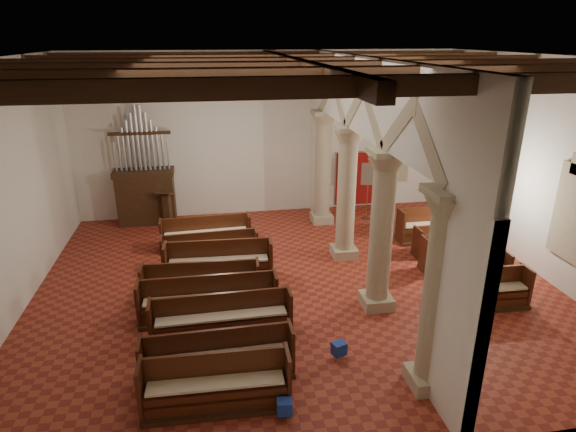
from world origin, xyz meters
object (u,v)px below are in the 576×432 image
at_px(pipe_organ, 145,187).
at_px(processional_banner, 367,199).
at_px(lectern, 168,212).
at_px(aisle_pew_0, 494,294).
at_px(nave_pew_0, 217,391).

bearing_deg(pipe_organ, processional_banner, -7.04).
distance_m(lectern, processional_banner, 7.27).
distance_m(pipe_organ, aisle_pew_0, 11.94).
height_order(pipe_organ, processional_banner, pipe_organ).
height_order(pipe_organ, nave_pew_0, pipe_organ).
relative_size(processional_banner, aisle_pew_0, 1.35).
distance_m(processional_banner, nave_pew_0, 10.66).
bearing_deg(aisle_pew_0, pipe_organ, 142.12).
distance_m(lectern, aisle_pew_0, 10.92).
bearing_deg(lectern, processional_banner, 19.72).
distance_m(pipe_organ, processional_banner, 8.10).
relative_size(lectern, nave_pew_0, 0.52).
bearing_deg(pipe_organ, aisle_pew_0, -39.08).
height_order(pipe_organ, aisle_pew_0, pipe_organ).
xyz_separation_m(processional_banner, nave_pew_0, (-5.83, -8.92, -0.43)).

